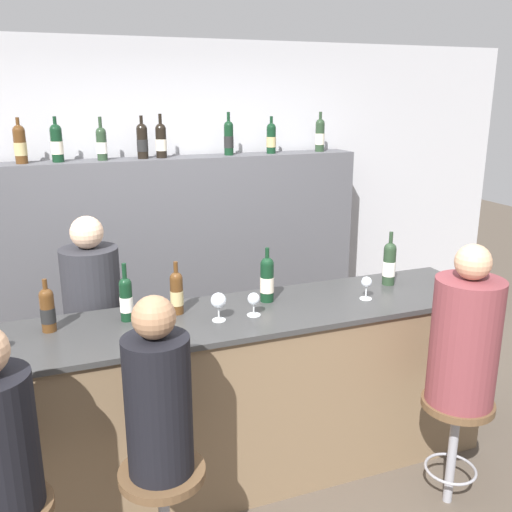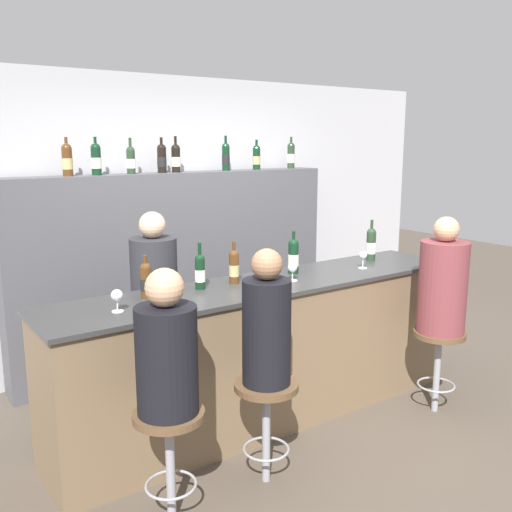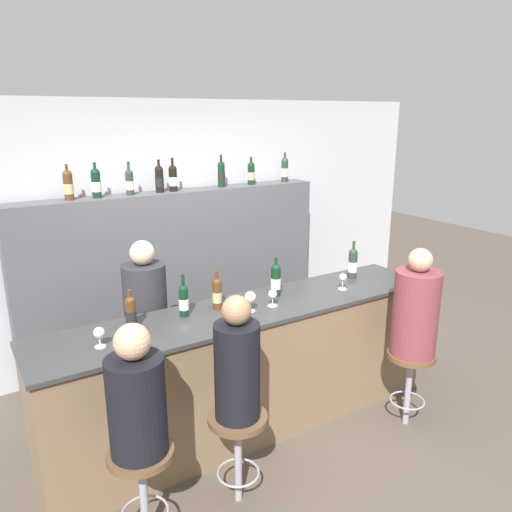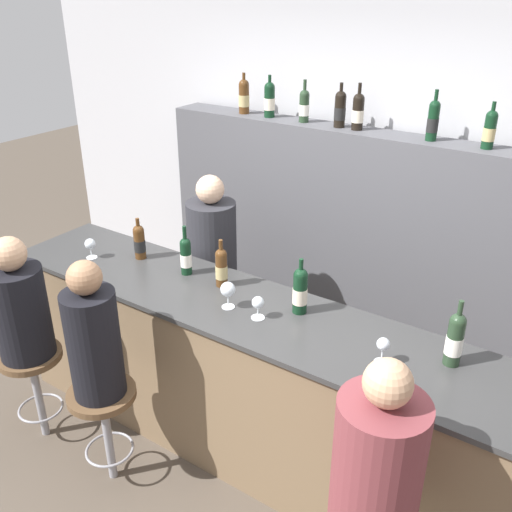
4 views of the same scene
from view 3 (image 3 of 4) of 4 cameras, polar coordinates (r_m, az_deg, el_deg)
name	(u,v)px [view 3 (image 3 of 4)]	position (r m, az deg, el deg)	size (l,w,h in m)	color
ground_plane	(272,446)	(4.10, 1.80, -20.89)	(16.00, 16.00, 0.00)	#4C4238
wall_back	(167,233)	(5.12, -10.16, 2.63)	(6.40, 0.05, 2.60)	#B2B2B7
bar_counter	(251,369)	(4.04, -0.63, -12.74)	(3.26, 0.65, 1.04)	brown
back_bar_cabinet	(178,279)	(5.04, -8.96, -2.56)	(3.06, 0.28, 1.75)	#4C4C51
wine_bottle_counter_0	(131,312)	(3.53, -14.12, -6.21)	(0.07, 0.07, 0.28)	#4C2D14
wine_bottle_counter_1	(184,300)	(3.66, -8.27, -4.99)	(0.07, 0.07, 0.32)	black
wine_bottle_counter_2	(217,293)	(3.77, -4.46, -4.26)	(0.07, 0.07, 0.30)	#4C2D14
wine_bottle_counter_3	(276,279)	(4.02, 2.28, -2.69)	(0.08, 0.08, 0.32)	black
wine_bottle_counter_4	(353,263)	(4.52, 11.00, -0.80)	(0.08, 0.08, 0.34)	#233823
wine_bottle_backbar_0	(68,185)	(4.54, -20.67, 7.61)	(0.08, 0.08, 0.30)	#4C2D14
wine_bottle_backbar_1	(96,183)	(4.59, -17.82, 7.96)	(0.08, 0.08, 0.31)	black
wine_bottle_backbar_2	(129,182)	(4.67, -14.26, 8.21)	(0.07, 0.07, 0.30)	#233823
wine_bottle_backbar_3	(159,179)	(4.77, -10.99, 8.66)	(0.08, 0.08, 0.30)	black
wine_bottle_backbar_4	(173,178)	(4.82, -9.42, 8.80)	(0.08, 0.08, 0.31)	black
wine_bottle_backbar_5	(221,174)	(5.04, -3.99, 9.34)	(0.07, 0.07, 0.32)	black
wine_bottle_backbar_6	(251,173)	(5.21, -0.56, 9.47)	(0.07, 0.07, 0.28)	black
wine_bottle_backbar_7	(285,169)	(5.44, 3.30, 9.85)	(0.07, 0.07, 0.31)	#233823
wine_glass_0	(99,333)	(3.32, -17.49, -8.43)	(0.07, 0.07, 0.13)	silver
wine_glass_1	(250,297)	(3.71, -0.65, -4.76)	(0.08, 0.08, 0.16)	silver
wine_glass_2	(273,295)	(3.82, 1.91, -4.47)	(0.07, 0.07, 0.13)	silver
wine_glass_3	(343,278)	(4.23, 9.90, -2.52)	(0.07, 0.07, 0.14)	silver
bar_stool_left	(142,471)	(3.17, -12.92, -22.80)	(0.38, 0.38, 0.63)	gray
guest_seated_left	(136,399)	(2.90, -13.51, -15.57)	(0.32, 0.32, 0.77)	black
bar_stool_middle	(238,434)	(3.37, -2.09, -19.67)	(0.38, 0.38, 0.63)	gray
guest_seated_middle	(237,365)	(3.11, -2.18, -12.35)	(0.28, 0.28, 0.80)	black
bar_stool_right	(410,368)	(4.27, 17.21, -12.17)	(0.38, 0.38, 0.63)	gray
guest_seated_right	(416,310)	(4.06, 17.79, -5.87)	(0.35, 0.35, 0.86)	brown
bartender	(148,340)	(4.16, -12.26, -9.40)	(0.34, 0.34, 1.53)	#28282D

